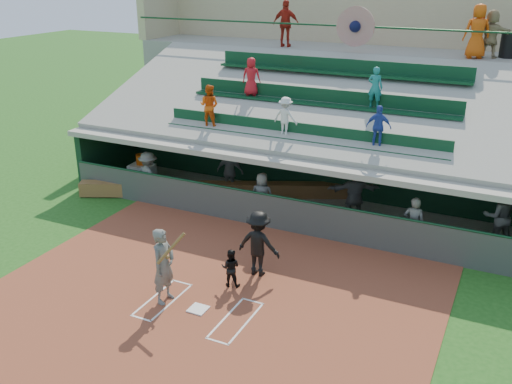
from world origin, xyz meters
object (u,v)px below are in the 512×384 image
at_px(catcher, 231,268).
at_px(trash_bin, 509,45).
at_px(white_table, 142,174).
at_px(water_cooler, 141,159).
at_px(home_plate, 198,309).
at_px(batter_at_plate, 164,266).

bearing_deg(catcher, trash_bin, -128.20).
distance_m(white_table, water_cooler, 0.58).
bearing_deg(catcher, white_table, -52.37).
xyz_separation_m(home_plate, water_cooler, (-6.34, 6.47, 0.97)).
bearing_deg(water_cooler, trash_bin, 29.95).
bearing_deg(trash_bin, home_plate, -112.28).
bearing_deg(water_cooler, white_table, -53.83).
xyz_separation_m(batter_at_plate, white_table, (-5.36, 6.39, -0.56)).
bearing_deg(home_plate, water_cooler, 134.43).
height_order(catcher, white_table, catcher).
relative_size(home_plate, trash_bin, 0.47).
bearing_deg(catcher, home_plate, 68.31).
distance_m(catcher, white_table, 8.21).
height_order(home_plate, catcher, catcher).
xyz_separation_m(batter_at_plate, trash_bin, (6.37, 13.24, 4.07)).
relative_size(catcher, water_cooler, 2.68).
bearing_deg(home_plate, batter_at_plate, 179.07).
distance_m(home_plate, water_cooler, 9.11).
bearing_deg(water_cooler, catcher, -38.15).
bearing_deg(home_plate, catcher, 82.68).
height_order(white_table, trash_bin, trash_bin).
distance_m(water_cooler, trash_bin, 14.18).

